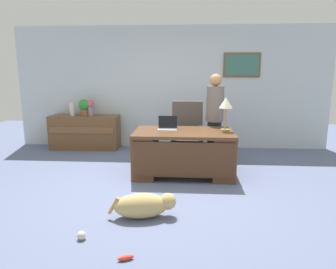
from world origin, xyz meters
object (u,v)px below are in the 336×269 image
object	(u,v)px
armchair	(187,135)
dog_lying	(144,205)
vase_with_flowers	(90,106)
laptop	(168,126)
credenza	(85,132)
desk_lamp	(226,105)
dog_toy_ball	(81,235)
person_standing	(215,118)
dog_toy_bone	(126,258)
vase_empty	(72,109)
potted_plant	(84,107)
desk	(184,152)

from	to	relation	value
armchair	dog_lying	size ratio (longest dim) A/B	1.40
vase_with_flowers	laptop	bearing A→B (deg)	-39.83
credenza	desk_lamp	xyz separation A→B (m)	(2.93, -1.56, 0.81)
laptop	dog_toy_ball	size ratio (longest dim) A/B	3.48
armchair	vase_with_flowers	xyz separation A→B (m)	(-2.14, 0.74, 0.45)
person_standing	laptop	xyz separation A→B (m)	(-0.84, -0.59, -0.06)
dog_toy_bone	laptop	bearing A→B (deg)	85.50
dog_lying	dog_toy_ball	world-z (taller)	dog_lying
person_standing	vase_empty	distance (m)	3.21
vase_with_flowers	potted_plant	size ratio (longest dim) A/B	0.97
laptop	dog_lying	bearing A→B (deg)	-95.17
person_standing	dog_lying	world-z (taller)	person_standing
vase_with_flowers	potted_plant	bearing A→B (deg)	180.00
armchair	potted_plant	world-z (taller)	armchair
armchair	person_standing	size ratio (longest dim) A/B	0.68
person_standing	dog_toy_ball	bearing A→B (deg)	-118.66
potted_plant	dog_toy_ball	bearing A→B (deg)	-72.35
credenza	person_standing	distance (m)	3.00
desk	dog_lying	world-z (taller)	desk
person_standing	vase_with_flowers	world-z (taller)	person_standing
credenza	potted_plant	size ratio (longest dim) A/B	4.23
person_standing	vase_empty	world-z (taller)	person_standing
potted_plant	dog_toy_ball	size ratio (longest dim) A/B	3.92
desk	potted_plant	world-z (taller)	potted_plant
dog_toy_bone	dog_toy_ball	bearing A→B (deg)	148.42
dog_lying	desk_lamp	distance (m)	2.29
desk	desk_lamp	world-z (taller)	desk_lamp
vase_with_flowers	potted_plant	xyz separation A→B (m)	(-0.14, 0.00, -0.01)
laptop	dog_toy_ball	world-z (taller)	laptop
potted_plant	dog_toy_ball	world-z (taller)	potted_plant
desk	dog_lying	xyz separation A→B (m)	(-0.44, -1.60, -0.25)
person_standing	vase_empty	size ratio (longest dim) A/B	5.87
person_standing	dog_lying	xyz separation A→B (m)	(-1.00, -2.35, -0.71)
dog_toy_bone	dog_lying	bearing A→B (deg)	86.86
desk	credenza	size ratio (longest dim) A/B	1.08
desk	desk_lamp	distance (m)	1.04
potted_plant	dog_toy_bone	bearing A→B (deg)	-67.13
person_standing	laptop	distance (m)	1.03
credenza	laptop	bearing A→B (deg)	-37.54
desk_lamp	desk	bearing A→B (deg)	-170.67
credenza	desk	bearing A→B (deg)	-36.57
desk	dog_toy_ball	size ratio (longest dim) A/B	17.90
person_standing	desk_lamp	distance (m)	0.72
vase_with_flowers	credenza	bearing A→B (deg)	-179.46
desk	dog_lying	distance (m)	1.68
desk	armchair	xyz separation A→B (m)	(0.05, 0.94, 0.10)
desk_lamp	dog_toy_bone	bearing A→B (deg)	-114.36
dog_toy_ball	armchair	bearing A→B (deg)	70.85
desk	potted_plant	bearing A→B (deg)	143.24
person_standing	vase_with_flowers	xyz separation A→B (m)	(-2.66, 0.92, 0.09)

